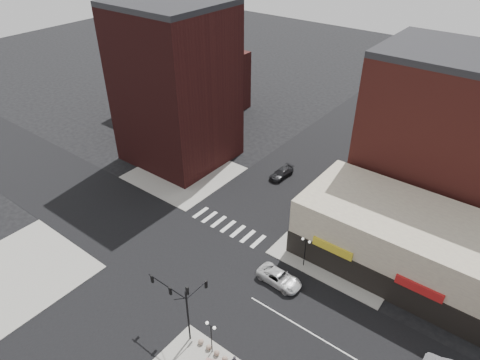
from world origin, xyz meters
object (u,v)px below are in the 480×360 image
Objects in this scene: street_lamp_ne at (306,246)px; white_suv at (279,278)px; traffic_signal at (182,299)px; dark_sedan_north at (281,173)px; street_lamp_se_a at (211,331)px.

street_lamp_ne is 0.76× the size of white_suv.
dark_sedan_north is (-8.44, 31.12, -4.26)m from traffic_signal.
street_lamp_ne is (4.76, 15.83, -1.67)m from traffic_signal.
traffic_signal is at bearing 177.43° from street_lamp_se_a.
street_lamp_se_a is at bearing -2.57° from traffic_signal.
white_suv is (3.91, 11.69, -4.20)m from traffic_signal.
street_lamp_ne is 4.93m from white_suv.
traffic_signal reaches higher than dark_sedan_north.
dark_sedan_north is at bearing 111.31° from street_lamp_se_a.
street_lamp_se_a reaches higher than white_suv.
traffic_signal is at bearing -106.75° from street_lamp_ne.
white_suv is (0.15, 11.86, -2.53)m from street_lamp_se_a.
traffic_signal is 32.52m from dark_sedan_north.
street_lamp_se_a is 1.00× the size of street_lamp_ne.
white_suv is at bearing -101.63° from street_lamp_ne.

